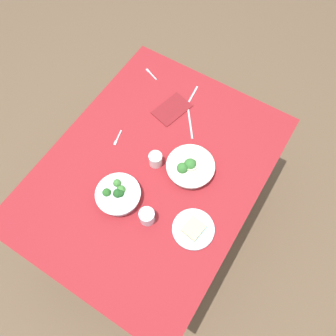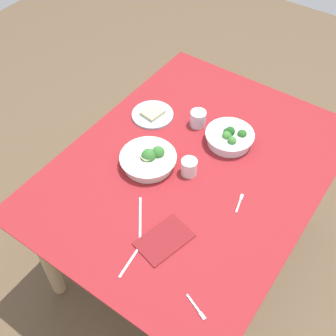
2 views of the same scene
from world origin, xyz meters
name	(u,v)px [view 1 (image 1 of 2)]	position (x,y,z in m)	size (l,w,h in m)	color
ground_plane	(157,213)	(0.00, 0.00, 0.00)	(6.00, 6.00, 0.00)	brown
dining_table	(153,177)	(0.00, 0.00, 0.63)	(1.43, 1.10, 0.72)	maroon
broccoli_bowl_far	(190,167)	(-0.10, 0.17, 0.76)	(0.26, 0.26, 0.09)	silver
broccoli_bowl_near	(118,195)	(0.23, -0.06, 0.76)	(0.23, 0.23, 0.09)	white
bread_side_plate	(193,229)	(0.17, 0.35, 0.73)	(0.21, 0.21, 0.03)	#99C6D1
water_glass_center	(147,216)	(0.25, 0.13, 0.76)	(0.08, 0.08, 0.08)	silver
water_glass_side	(156,159)	(-0.04, -0.01, 0.76)	(0.07, 0.07, 0.08)	silver
fork_by_far_bowl	(118,138)	(-0.06, -0.27, 0.73)	(0.10, 0.03, 0.00)	#B7B7BC
fork_by_near_bowl	(151,74)	(-0.55, -0.37, 0.73)	(0.05, 0.10, 0.00)	#B7B7BC
table_knife_left	(190,123)	(-0.36, 0.02, 0.72)	(0.21, 0.01, 0.00)	#B7B7BC
table_knife_right	(191,97)	(-0.52, -0.06, 0.72)	(0.18, 0.01, 0.00)	#B7B7BC
napkin_folded_upper	(172,109)	(-0.39, -0.12, 0.73)	(0.21, 0.14, 0.01)	maroon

